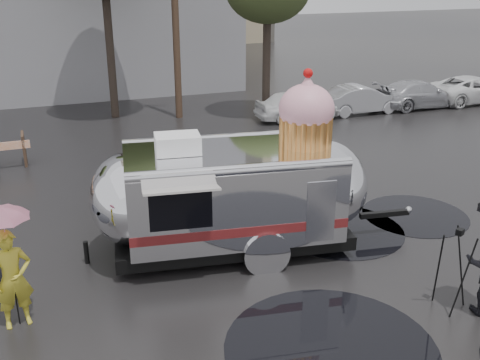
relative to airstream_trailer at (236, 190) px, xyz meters
name	(u,v)px	position (x,y,z in m)	size (l,w,h in m)	color
ground	(238,308)	(-0.76, -2.22, -1.43)	(120.00, 120.00, 0.00)	black
puddles	(211,274)	(-0.88, -0.89, -1.42)	(14.35, 11.19, 0.01)	black
utility_pole	(175,2)	(1.74, 11.78, 3.19)	(1.60, 0.28, 9.00)	#473323
parked_cars	(397,93)	(11.02, 9.78, -0.71)	(13.20, 1.90, 1.50)	silver
airstream_trailer	(236,190)	(0.00, 0.00, 0.00)	(7.49, 3.17, 4.06)	silver
person_left	(13,279)	(-4.57, -1.35, -0.52)	(0.65, 0.44, 1.82)	gold
umbrella_pink	(4,226)	(-4.57, -1.35, 0.50)	(1.10, 1.10, 2.30)	pink
tripod	(456,261)	(2.92, -3.57, -0.44)	(0.67, 0.61, 1.63)	black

